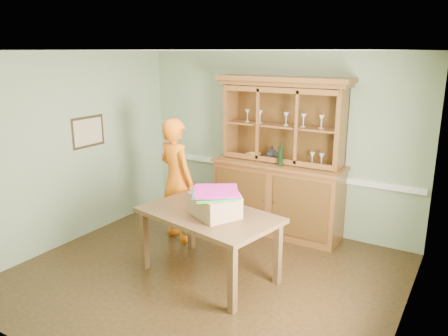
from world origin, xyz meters
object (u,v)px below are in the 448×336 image
Objects in this scene: dining_table at (209,221)px; person at (177,180)px; china_hutch at (279,180)px; cardboard_box at (215,205)px.

dining_table is 1.01× the size of person.
china_hutch is 1.30× the size of dining_table.
person is at bearing 155.72° from dining_table.
cardboard_box is 1.35m from person.
cardboard_box is at bearing -91.19° from china_hutch.
dining_table is 1.26m from person.
person is (-1.13, 0.75, -0.05)m from cardboard_box.
person is (-1.16, -0.99, 0.08)m from china_hutch.
cardboard_box is at bearing -5.21° from dining_table.
china_hutch is 1.53m from person.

